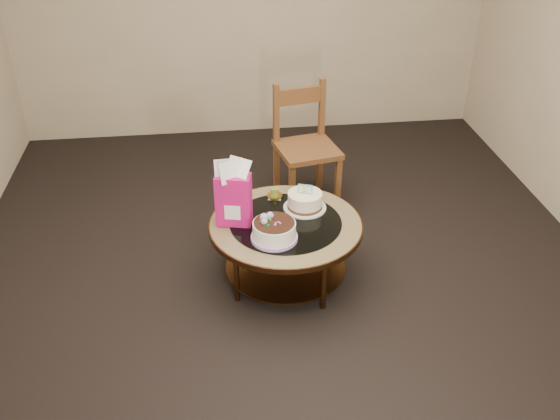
{
  "coord_description": "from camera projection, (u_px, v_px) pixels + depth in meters",
  "views": [
    {
      "loc": [
        -0.46,
        -3.41,
        2.68
      ],
      "look_at": [
        -0.04,
        0.02,
        0.54
      ],
      "focal_mm": 40.0,
      "sensor_mm": 36.0,
      "label": 1
    }
  ],
  "objects": [
    {
      "name": "ground",
      "position": [
        285.0,
        277.0,
        4.34
      ],
      "size": [
        5.0,
        5.0,
        0.0
      ],
      "primitive_type": "plane",
      "color": "black",
      "rests_on": "ground"
    },
    {
      "name": "room_walls",
      "position": [
        287.0,
        61.0,
        3.53
      ],
      "size": [
        4.52,
        5.02,
        2.61
      ],
      "color": "tan",
      "rests_on": "ground"
    },
    {
      "name": "coffee_table",
      "position": [
        286.0,
        232.0,
        4.14
      ],
      "size": [
        1.02,
        1.02,
        0.46
      ],
      "color": "#533117",
      "rests_on": "ground"
    },
    {
      "name": "decorated_cake",
      "position": [
        274.0,
        231.0,
        3.9
      ],
      "size": [
        0.3,
        0.3,
        0.17
      ],
      "rotation": [
        0.0,
        0.0,
        0.06
      ],
      "color": "#AF91CD",
      "rests_on": "coffee_table"
    },
    {
      "name": "cream_cake",
      "position": [
        305.0,
        201.0,
        4.21
      ],
      "size": [
        0.29,
        0.29,
        0.18
      ],
      "rotation": [
        0.0,
        0.0,
        -0.35
      ],
      "color": "white",
      "rests_on": "coffee_table"
    },
    {
      "name": "gift_bag",
      "position": [
        233.0,
        193.0,
        3.98
      ],
      "size": [
        0.25,
        0.2,
        0.45
      ],
      "rotation": [
        0.0,
        0.0,
        -0.23
      ],
      "color": "#C51259",
      "rests_on": "coffee_table"
    },
    {
      "name": "pillar_candle",
      "position": [
        275.0,
        194.0,
        4.36
      ],
      "size": [
        0.11,
        0.11,
        0.08
      ],
      "rotation": [
        0.0,
        0.0,
        -0.14
      ],
      "color": "tan",
      "rests_on": "coffee_table"
    },
    {
      "name": "dining_chair",
      "position": [
        305.0,
        146.0,
        4.98
      ],
      "size": [
        0.54,
        0.54,
        0.98
      ],
      "rotation": [
        0.0,
        0.0,
        0.2
      ],
      "color": "brown",
      "rests_on": "ground"
    }
  ]
}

